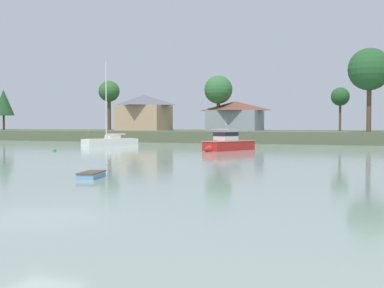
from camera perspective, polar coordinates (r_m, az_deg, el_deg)
The scene contains 14 objects.
ground_plane at distance 18.39m, azimuth -16.42°, elevation -7.72°, with size 483.76×483.76×0.00m, color gray.
far_shore_bank at distance 106.70m, azimuth 16.87°, elevation 0.84°, with size 217.69×43.99×2.04m, color #4C563D.
sailboat_white at distance 80.50m, azimuth -8.94°, elevation 0.02°, with size 5.74×9.10×13.50m.
cruiser_red at distance 64.26m, azimuth 3.68°, elevation -0.19°, with size 5.02×9.14×4.85m.
dinghy_skyblue at distance 31.29m, azimuth -10.97°, elevation -3.44°, with size 1.78×2.80×0.50m.
mooring_buoy_green at distance 64.50m, azimuth -14.86°, elevation -0.71°, with size 0.44×0.44×0.49m.
shore_tree_inland_b at distance 111.54m, azimuth 2.91°, elevation 5.94°, with size 6.04×6.04×11.75m.
shore_tree_left at distance 89.57m, azimuth 18.88°, elevation 7.72°, with size 6.87×6.87×13.61m.
shore_tree_center at distance 135.80m, azimuth -19.97°, elevation 4.29°, with size 5.14×5.14×9.86m.
shore_tree_right at distance 104.39m, azimuth 15.95°, elevation 4.98°, with size 3.57×3.57×8.43m.
shore_tree_inland_c at distance 124.88m, azimuth -9.09°, elevation 5.64°, with size 4.99×4.99×11.67m.
shore_tree_far_left at distance 120.66m, azimuth -6.93°, elevation 3.88°, with size 3.05×3.05×6.89m.
cottage_hillside at distance 116.40m, azimuth -5.29°, elevation 3.53°, with size 11.28×8.68×7.93m.
cottage_near_water at distance 111.89m, azimuth 4.73°, elevation 3.15°, with size 11.78×7.92×6.26m.
Camera 1 is at (11.56, -13.97, 3.09)m, focal length 48.62 mm.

